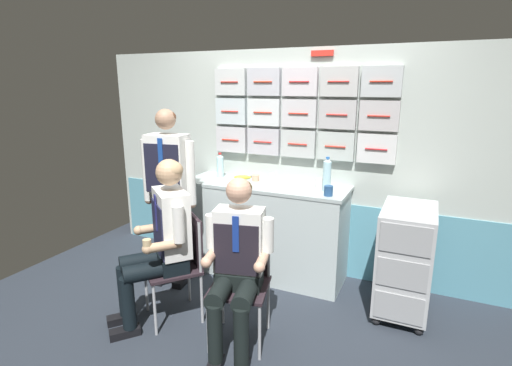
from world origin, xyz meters
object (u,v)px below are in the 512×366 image
(snack_banana, at_px, (243,177))
(crew_member_right, at_px, (237,260))
(crew_member_standing, at_px, (169,184))
(coffee_cup_spare, at_px, (272,178))
(water_bottle_short, at_px, (327,175))
(folding_chair_left, at_px, (183,256))
(folding_chair_right, at_px, (242,270))
(crew_member_left, at_px, (162,235))
(service_trolley, at_px, (405,258))

(snack_banana, bearing_deg, crew_member_right, -65.53)
(crew_member_standing, relative_size, coffee_cup_spare, 19.12)
(water_bottle_short, bearing_deg, folding_chair_left, -133.96)
(folding_chair_left, height_order, crew_member_right, crew_member_right)
(folding_chair_right, distance_m, water_bottle_short, 1.15)
(folding_chair_right, relative_size, coffee_cup_spare, 9.86)
(folding_chair_right, bearing_deg, water_bottle_short, 69.41)
(crew_member_left, distance_m, coffee_cup_spare, 1.24)
(crew_member_standing, bearing_deg, folding_chair_left, -44.83)
(service_trolley, distance_m, coffee_cup_spare, 1.37)
(crew_member_right, distance_m, water_bottle_short, 1.22)
(crew_member_left, distance_m, crew_member_right, 0.68)
(folding_chair_left, distance_m, water_bottle_short, 1.39)
(coffee_cup_spare, bearing_deg, snack_banana, -179.65)
(service_trolley, relative_size, folding_chair_left, 1.06)
(snack_banana, bearing_deg, crew_member_left, -96.36)
(service_trolley, bearing_deg, folding_chair_left, -154.48)
(folding_chair_left, height_order, folding_chair_right, same)
(service_trolley, bearing_deg, coffee_cup_spare, 168.60)
(folding_chair_left, bearing_deg, snack_banana, 88.61)
(folding_chair_right, height_order, crew_member_standing, crew_member_standing)
(crew_member_standing, relative_size, snack_banana, 9.42)
(crew_member_standing, bearing_deg, water_bottle_short, 21.09)
(service_trolley, bearing_deg, water_bottle_short, 166.95)
(crew_member_left, relative_size, folding_chair_right, 1.54)
(crew_member_left, xyz_separation_m, folding_chair_right, (0.63, 0.09, -0.20))
(coffee_cup_spare, bearing_deg, crew_member_left, -111.27)
(folding_chair_left, relative_size, crew_member_right, 0.69)
(crew_member_left, relative_size, snack_banana, 7.50)
(crew_member_right, height_order, coffee_cup_spare, crew_member_right)
(folding_chair_left, xyz_separation_m, snack_banana, (0.02, 1.01, 0.42))
(folding_chair_left, distance_m, folding_chair_right, 0.53)
(crew_member_left, bearing_deg, folding_chair_right, 8.17)
(crew_member_right, height_order, water_bottle_short, crew_member_right)
(folding_chair_right, bearing_deg, service_trolley, 36.67)
(crew_member_right, bearing_deg, crew_member_standing, 148.58)
(crew_member_left, bearing_deg, folding_chair_left, 49.74)
(service_trolley, xyz_separation_m, crew_member_left, (-1.70, -0.88, 0.24))
(service_trolley, distance_m, crew_member_left, 1.93)
(water_bottle_short, height_order, snack_banana, water_bottle_short)
(folding_chair_left, relative_size, crew_member_standing, 0.52)
(folding_chair_left, distance_m, coffee_cup_spare, 1.16)
(service_trolley, relative_size, crew_member_standing, 0.55)
(folding_chair_left, xyz_separation_m, coffee_cup_spare, (0.34, 1.01, 0.45))
(crew_member_right, height_order, crew_member_standing, crew_member_standing)
(coffee_cup_spare, height_order, snack_banana, coffee_cup_spare)
(snack_banana, bearing_deg, crew_member_standing, -126.87)
(folding_chair_right, distance_m, crew_member_right, 0.22)
(coffee_cup_spare, relative_size, snack_banana, 0.49)
(folding_chair_right, bearing_deg, folding_chair_left, 176.89)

